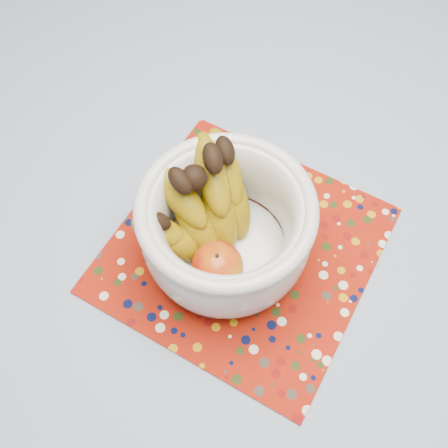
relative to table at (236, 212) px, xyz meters
name	(u,v)px	position (x,y,z in m)	size (l,w,h in m)	color
table	(236,212)	(0.00, 0.00, 0.00)	(1.20, 1.20, 0.75)	brown
tablecloth	(237,186)	(0.00, 0.00, 0.08)	(1.32, 1.32, 0.01)	slate
placemat	(243,249)	(-0.06, -0.10, 0.09)	(0.36, 0.36, 0.00)	maroon
fruit_bowl	(217,220)	(-0.08, -0.08, 0.17)	(0.26, 0.25, 0.18)	silver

